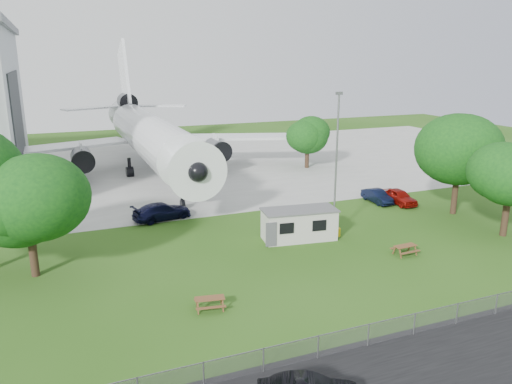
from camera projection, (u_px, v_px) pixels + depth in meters
name	position (u px, v px, depth m)	size (l,w,h in m)	color
ground	(276.00, 278.00, 34.56)	(160.00, 160.00, 0.00)	#3B6620
concrete_apron	(162.00, 168.00, 68.54)	(120.00, 46.00, 0.03)	#B7B7B2
airliner	(148.00, 133.00, 64.52)	(46.36, 47.73, 17.69)	white
site_cabin	(299.00, 224.00, 41.66)	(6.90, 3.50, 2.62)	#BCB9B0
picnic_west	(210.00, 309.00, 30.28)	(1.80, 1.50, 0.76)	brown
picnic_east	(405.00, 255.00, 38.66)	(1.80, 1.50, 0.76)	brown
fence	(351.00, 350.00, 26.07)	(58.00, 0.04, 1.30)	gray
lamp_mast	(336.00, 166.00, 41.52)	(0.16, 0.16, 12.00)	slate
tree_west_small	(27.00, 203.00, 33.54)	(7.07, 7.07, 8.83)	#382619
tree_east_front	(511.00, 174.00, 41.40)	(6.73, 6.73, 8.75)	#382619
tree_east_back	(460.00, 149.00, 47.17)	(8.64, 8.64, 10.73)	#382619
tree_far_apron	(308.00, 136.00, 67.82)	(6.14, 6.14, 7.53)	#382619
car_ne_hatch	(399.00, 197.00, 51.84)	(1.81, 4.50, 1.53)	maroon
car_ne_sedan	(377.00, 196.00, 52.31)	(1.45, 4.16, 1.37)	black
car_apron_van	(162.00, 211.00, 46.79)	(2.25, 5.53, 1.60)	black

